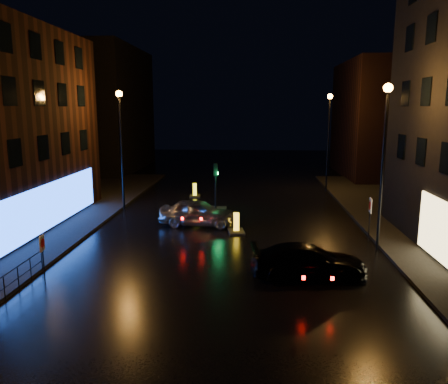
{
  "coord_description": "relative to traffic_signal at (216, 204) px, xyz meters",
  "views": [
    {
      "loc": [
        1.31,
        -15.96,
        7.21
      ],
      "look_at": [
        -0.15,
        6.8,
        2.8
      ],
      "focal_mm": 35.0,
      "sensor_mm": 36.0,
      "label": 1
    }
  ],
  "objects": [
    {
      "name": "ground",
      "position": [
        1.2,
        -14.0,
        -0.5
      ],
      "size": [
        120.0,
        120.0,
        0.0
      ],
      "primitive_type": "plane",
      "color": "black",
      "rests_on": "ground"
    },
    {
      "name": "building_far_left",
      "position": [
        -14.8,
        21.0,
        6.5
      ],
      "size": [
        8.0,
        16.0,
        14.0
      ],
      "primitive_type": "cube",
      "color": "black",
      "rests_on": "ground"
    },
    {
      "name": "building_far_right",
      "position": [
        16.2,
        18.0,
        5.5
      ],
      "size": [
        8.0,
        14.0,
        12.0
      ],
      "primitive_type": "cube",
      "color": "black",
      "rests_on": "ground"
    },
    {
      "name": "street_lamp_lfar",
      "position": [
        -6.6,
        -0.0,
        5.06
      ],
      "size": [
        0.44,
        0.44,
        8.37
      ],
      "color": "black",
      "rests_on": "ground"
    },
    {
      "name": "street_lamp_rnear",
      "position": [
        9.0,
        -8.0,
        5.06
      ],
      "size": [
        0.44,
        0.44,
        8.37
      ],
      "color": "black",
      "rests_on": "ground"
    },
    {
      "name": "street_lamp_rfar",
      "position": [
        9.0,
        8.0,
        5.06
      ],
      "size": [
        0.44,
        0.44,
        8.37
      ],
      "color": "black",
      "rests_on": "ground"
    },
    {
      "name": "traffic_signal",
      "position": [
        0.0,
        0.0,
        0.0
      ],
      "size": [
        1.4,
        2.4,
        3.45
      ],
      "color": "black",
      "rests_on": "ground"
    },
    {
      "name": "guard_railing",
      "position": [
        -6.8,
        -15.0,
        0.24
      ],
      "size": [
        0.05,
        6.04,
        1.0
      ],
      "color": "black",
      "rests_on": "ground"
    },
    {
      "name": "silver_hatchback",
      "position": [
        -0.8,
        -3.76,
        0.31
      ],
      "size": [
        4.87,
        2.24,
        1.62
      ],
      "primitive_type": "imported",
      "rotation": [
        0.0,
        0.0,
        1.5
      ],
      "color": "#B5B6BD",
      "rests_on": "ground"
    },
    {
      "name": "dark_sedan",
      "position": [
        5.0,
        -11.91,
        0.22
      ],
      "size": [
        5.16,
        2.5,
        1.45
      ],
      "primitive_type": "imported",
      "rotation": [
        0.0,
        0.0,
        1.67
      ],
      "color": "black",
      "rests_on": "ground"
    },
    {
      "name": "bollard_near",
      "position": [
        1.64,
        -5.19,
        -0.24
      ],
      "size": [
        1.1,
        1.47,
        1.18
      ],
      "rotation": [
        0.0,
        0.0,
        0.16
      ],
      "color": "black",
      "rests_on": "ground"
    },
    {
      "name": "bollard_far",
      "position": [
        -2.16,
        5.13,
        -0.26
      ],
      "size": [
        0.95,
        1.34,
        1.11
      ],
      "rotation": [
        0.0,
        0.0,
        0.09
      ],
      "color": "black",
      "rests_on": "ground"
    },
    {
      "name": "road_sign_left",
      "position": [
        -6.11,
        -13.19,
        1.03
      ],
      "size": [
        0.11,
        0.5,
        2.05
      ],
      "rotation": [
        0.0,
        0.0,
        0.13
      ],
      "color": "black",
      "rests_on": "ground"
    },
    {
      "name": "road_sign_right",
      "position": [
        8.95,
        -6.49,
        1.31
      ],
      "size": [
        0.12,
        0.59,
        2.42
      ],
      "rotation": [
        0.0,
        0.0,
        3.04
      ],
      "color": "black",
      "rests_on": "ground"
    }
  ]
}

